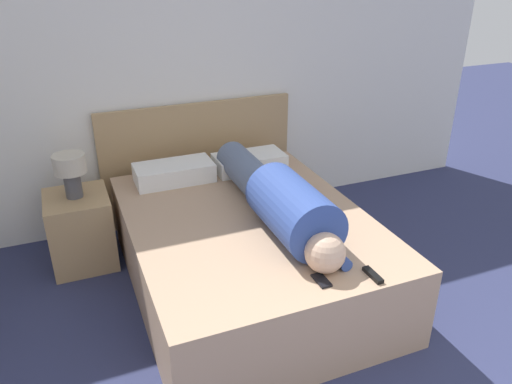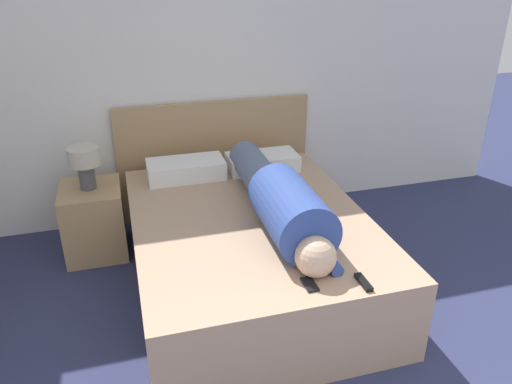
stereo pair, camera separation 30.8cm
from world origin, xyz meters
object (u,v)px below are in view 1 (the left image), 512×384
bed (248,251)px  tv_remote (373,275)px  table_lamp (70,170)px  nightstand (81,230)px  person_lying (280,200)px  pillow_near_headboard (174,172)px  pillow_second (249,162)px  cell_phone (321,280)px

bed → tv_remote: 1.01m
table_lamp → tv_remote: (1.42, -1.63, -0.20)m
bed → nightstand: size_ratio=3.64×
nightstand → person_lying: (1.21, -0.88, 0.43)m
tv_remote → bed: bearing=113.2°
pillow_near_headboard → bed: bearing=-67.8°
table_lamp → pillow_second: (1.35, 0.01, -0.15)m
bed → nightstand: bearing=144.5°
table_lamp → pillow_second: bearing=0.5°
pillow_near_headboard → person_lying: bearing=-62.0°
pillow_second → tv_remote: (0.07, -1.65, -0.05)m
cell_phone → pillow_second: bearing=82.5°
pillow_near_headboard → cell_phone: size_ratio=4.54×
table_lamp → person_lying: person_lying is taller
pillow_second → cell_phone: 1.59m
nightstand → tv_remote: size_ratio=3.66×
pillow_near_headboard → nightstand: bearing=-179.1°
table_lamp → pillow_second: 1.36m
table_lamp → person_lying: bearing=-36.2°
bed → nightstand: nightstand is taller
bed → pillow_second: size_ratio=3.56×
nightstand → tv_remote: (1.42, -1.63, 0.28)m
tv_remote → table_lamp: bearing=131.0°
bed → cell_phone: size_ratio=15.38×
person_lying → pillow_second: size_ratio=2.90×
cell_phone → nightstand: bearing=126.2°
bed → pillow_near_headboard: size_ratio=3.39×
person_lying → pillow_near_headboard: size_ratio=2.75×
pillow_near_headboard → pillow_second: 0.62m
pillow_second → cell_phone: pillow_second is taller
person_lying → cell_phone: size_ratio=12.51×
nightstand → cell_phone: size_ratio=4.23×
tv_remote → pillow_near_headboard: bearing=112.8°
pillow_second → nightstand: bearing=-179.5°
nightstand → cell_phone: 1.96m
bed → pillow_second: pillow_second is taller
cell_phone → table_lamp: bearing=126.2°
bed → cell_phone: cell_phone is taller
bed → person_lying: bearing=-40.2°
tv_remote → cell_phone: 0.29m
person_lying → tv_remote: person_lying is taller
bed → person_lying: 0.48m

